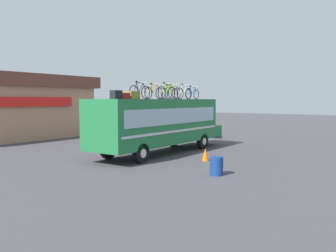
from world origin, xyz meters
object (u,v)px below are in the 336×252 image
(rooftop_bicycle_3, at_px, (167,92))
(trash_bin, at_px, (216,166))
(rooftop_bicycle_2, at_px, (154,92))
(rooftop_bicycle_4, at_px, (170,93))
(rooftop_bicycle_7, at_px, (192,94))
(rooftop_bicycle_5, at_px, (173,93))
(traffic_cone, at_px, (205,154))
(bus, at_px, (160,122))
(luggage_bag_2, at_px, (123,96))
(rooftop_bicycle_6, at_px, (184,93))
(luggage_bag_3, at_px, (132,95))
(rooftop_bicycle_1, at_px, (140,92))
(luggage_bag_1, at_px, (116,95))

(rooftop_bicycle_3, bearing_deg, trash_bin, -125.17)
(rooftop_bicycle_2, bearing_deg, rooftop_bicycle_4, 5.31)
(rooftop_bicycle_4, xyz_separation_m, rooftop_bicycle_7, (2.53, -0.01, 0.00))
(rooftop_bicycle_5, xyz_separation_m, traffic_cone, (-2.42, -3.62, -3.19))
(rooftop_bicycle_2, distance_m, trash_bin, 6.52)
(bus, height_order, rooftop_bicycle_3, rooftop_bicycle_3)
(rooftop_bicycle_5, relative_size, trash_bin, 2.25)
(luggage_bag_2, relative_size, rooftop_bicycle_2, 0.45)
(rooftop_bicycle_3, xyz_separation_m, rooftop_bicycle_6, (2.47, 0.38, 0.00))
(rooftop_bicycle_5, bearing_deg, trash_bin, -132.41)
(trash_bin, bearing_deg, luggage_bag_2, 88.16)
(luggage_bag_3, distance_m, rooftop_bicycle_5, 4.12)
(bus, bearing_deg, rooftop_bicycle_4, -2.19)
(rooftop_bicycle_3, distance_m, traffic_cone, 4.36)
(luggage_bag_3, relative_size, rooftop_bicycle_5, 0.42)
(trash_bin, bearing_deg, rooftop_bicycle_3, 54.83)
(luggage_bag_2, xyz_separation_m, rooftop_bicycle_4, (4.16, 0.06, 0.21))
(luggage_bag_2, xyz_separation_m, traffic_cone, (2.58, -3.21, -2.94))
(luggage_bag_3, height_order, rooftop_bicycle_4, rooftop_bicycle_4)
(rooftop_bicycle_3, bearing_deg, traffic_cone, -104.14)
(rooftop_bicycle_4, distance_m, rooftop_bicycle_5, 0.91)
(rooftop_bicycle_3, distance_m, rooftop_bicycle_7, 3.41)
(luggage_bag_3, height_order, rooftop_bicycle_2, rooftop_bicycle_2)
(rooftop_bicycle_1, relative_size, rooftop_bicycle_5, 1.00)
(rooftop_bicycle_1, bearing_deg, bus, -4.00)
(luggage_bag_3, bearing_deg, rooftop_bicycle_7, -1.05)
(luggage_bag_2, xyz_separation_m, rooftop_bicycle_7, (6.69, 0.04, 0.22))
(rooftop_bicycle_2, xyz_separation_m, rooftop_bicycle_6, (3.38, 0.17, 0.03))
(trash_bin, bearing_deg, rooftop_bicycle_6, 41.80)
(rooftop_bicycle_3, height_order, rooftop_bicycle_7, rooftop_bicycle_3)
(rooftop_bicycle_1, bearing_deg, traffic_cone, -73.73)
(luggage_bag_3, relative_size, rooftop_bicycle_4, 0.41)
(luggage_bag_3, height_order, rooftop_bicycle_5, rooftop_bicycle_5)
(trash_bin, bearing_deg, rooftop_bicycle_5, 47.59)
(luggage_bag_3, relative_size, trash_bin, 0.95)
(trash_bin, bearing_deg, luggage_bag_1, 96.29)
(luggage_bag_2, distance_m, rooftop_bicycle_2, 2.40)
(luggage_bag_1, height_order, rooftop_bicycle_5, rooftop_bicycle_5)
(rooftop_bicycle_7, distance_m, traffic_cone, 6.12)
(luggage_bag_2, height_order, rooftop_bicycle_7, rooftop_bicycle_7)
(rooftop_bicycle_2, xyz_separation_m, rooftop_bicycle_7, (4.30, 0.15, 0.00))
(luggage_bag_2, distance_m, luggage_bag_3, 0.90)
(luggage_bag_2, height_order, luggage_bag_3, luggage_bag_3)
(rooftop_bicycle_4, xyz_separation_m, rooftop_bicycle_6, (1.62, 0.01, 0.03))
(luggage_bag_2, relative_size, rooftop_bicycle_5, 0.43)
(rooftop_bicycle_6, bearing_deg, rooftop_bicycle_4, -179.71)
(bus, xyz_separation_m, traffic_cone, (-0.64, -3.31, -1.49))
(rooftop_bicycle_5, bearing_deg, luggage_bag_1, -173.43)
(rooftop_bicycle_6, distance_m, trash_bin, 8.56)
(rooftop_bicycle_4, xyz_separation_m, trash_bin, (-4.33, -5.31, -3.09))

